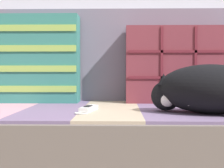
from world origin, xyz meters
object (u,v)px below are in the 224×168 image
object	(u,v)px
couch	(166,153)
throw_pillow_striped	(40,59)
sleeping_cat	(205,90)
game_remote_far	(88,109)
throw_pillow_quilted	(176,65)

from	to	relation	value
couch	throw_pillow_striped	distance (m)	0.74
throw_pillow_striped	sleeping_cat	world-z (taller)	throw_pillow_striped
couch	game_remote_far	xyz separation A→B (m)	(-0.31, -0.14, 0.20)
sleeping_cat	game_remote_far	size ratio (longest dim) A/B	2.24
couch	game_remote_far	bearing A→B (deg)	-155.22
couch	throw_pillow_quilted	distance (m)	0.44
throw_pillow_striped	game_remote_far	xyz separation A→B (m)	(0.27, -0.36, -0.20)
sleeping_cat	game_remote_far	bearing A→B (deg)	172.38
throw_pillow_striped	game_remote_far	distance (m)	0.49
sleeping_cat	throw_pillow_quilted	bearing A→B (deg)	94.82
throw_pillow_quilted	sleeping_cat	world-z (taller)	throw_pillow_quilted
throw_pillow_quilted	throw_pillow_striped	distance (m)	0.65
couch	throw_pillow_quilted	world-z (taller)	throw_pillow_quilted
throw_pillow_striped	couch	bearing A→B (deg)	-20.73
game_remote_far	throw_pillow_striped	bearing A→B (deg)	126.40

